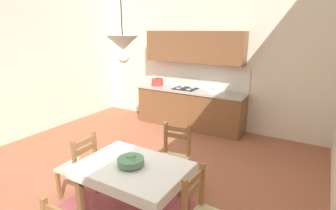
{
  "coord_description": "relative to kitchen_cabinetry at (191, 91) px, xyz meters",
  "views": [
    {
      "loc": [
        2.5,
        -2.48,
        2.23
      ],
      "look_at": [
        0.23,
        1.34,
        0.96
      ],
      "focal_mm": 28.33,
      "sensor_mm": 36.0,
      "label": 1
    }
  ],
  "objects": [
    {
      "name": "ground_plane",
      "position": [
        0.11,
        -2.93,
        -0.91
      ],
      "size": [
        6.23,
        7.01,
        0.1
      ],
      "primitive_type": "cube",
      "color": "#99563D"
    },
    {
      "name": "dining_chair_tv_side",
      "position": [
        -0.05,
        -3.29,
        -0.41
      ],
      "size": [
        0.44,
        0.44,
        0.93
      ],
      "color": "#D1BC89",
      "rests_on": "ground_plane"
    },
    {
      "name": "wall_back",
      "position": [
        0.11,
        0.33,
        1.2
      ],
      "size": [
        6.23,
        0.12,
        4.12
      ],
      "primitive_type": "cube",
      "color": "silver",
      "rests_on": "ground_plane"
    },
    {
      "name": "kitchen_cabinetry",
      "position": [
        0.0,
        0.0,
        0.0
      ],
      "size": [
        2.56,
        0.63,
        2.2
      ],
      "color": "brown",
      "rests_on": "ground_plane"
    },
    {
      "name": "pendant_lamp",
      "position": [
        0.92,
        -3.41,
        1.24
      ],
      "size": [
        0.32,
        0.32,
        0.8
      ],
      "color": "black"
    },
    {
      "name": "dining_chair_kitchen_side",
      "position": [
        0.92,
        -2.41,
        -0.41
      ],
      "size": [
        0.48,
        0.48,
        0.93
      ],
      "color": "#D1BC89",
      "rests_on": "ground_plane"
    },
    {
      "name": "dining_table",
      "position": [
        0.9,
        -3.31,
        -0.25
      ],
      "size": [
        1.21,
        0.88,
        0.75
      ],
      "color": "brown",
      "rests_on": "ground_plane"
    },
    {
      "name": "fruit_bowl",
      "position": [
        0.89,
        -3.33,
        -0.04
      ],
      "size": [
        0.3,
        0.3,
        0.12
      ],
      "color": "#4C7F5B",
      "rests_on": "dining_table"
    }
  ]
}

